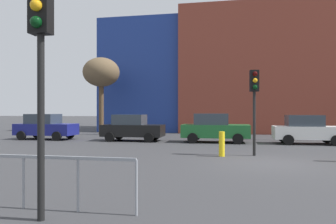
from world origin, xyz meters
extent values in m
plane|color=#38383A|center=(0.00, 0.00, 0.00)|extent=(200.00, 200.00, 0.00)
cube|color=brown|center=(3.88, 20.16, 5.45)|extent=(19.01, 11.46, 10.91)
cube|color=navy|center=(-9.38, 20.16, 5.15)|extent=(7.53, 10.31, 10.29)
cylinder|color=slate|center=(3.88, 20.16, 11.91)|extent=(4.00, 4.00, 2.00)
cube|color=navy|center=(-13.36, 7.26, 0.67)|extent=(3.89, 1.67, 0.74)
cube|color=#333D47|center=(-13.59, 7.26, 1.36)|extent=(1.94, 1.48, 0.65)
cylinder|color=black|center=(-12.11, 8.12, 0.30)|extent=(0.59, 0.20, 0.59)
cylinder|color=black|center=(-12.11, 6.41, 0.30)|extent=(0.59, 0.20, 0.59)
cylinder|color=black|center=(-14.61, 8.12, 0.30)|extent=(0.59, 0.20, 0.59)
cylinder|color=black|center=(-14.61, 6.41, 0.30)|extent=(0.59, 0.20, 0.59)
cube|color=black|center=(-7.36, 7.26, 0.66)|extent=(3.83, 1.64, 0.73)
cube|color=#333D47|center=(-7.59, 7.26, 1.34)|extent=(1.92, 1.46, 0.64)
cylinder|color=black|center=(-6.13, 8.10, 0.29)|extent=(0.58, 0.20, 0.58)
cylinder|color=black|center=(-6.13, 6.42, 0.29)|extent=(0.58, 0.20, 0.58)
cylinder|color=black|center=(-8.59, 8.10, 0.29)|extent=(0.58, 0.20, 0.58)
cylinder|color=black|center=(-8.59, 6.42, 0.29)|extent=(0.58, 0.20, 0.58)
cube|color=#1E662D|center=(-2.22, 7.26, 0.69)|extent=(4.00, 1.71, 0.76)
cube|color=#333D47|center=(-2.46, 7.26, 1.40)|extent=(2.00, 1.52, 0.67)
cylinder|color=black|center=(-0.93, 8.14, 0.30)|extent=(0.61, 0.21, 0.61)
cylinder|color=black|center=(-0.93, 6.39, 0.30)|extent=(0.61, 0.21, 0.61)
cylinder|color=black|center=(-3.50, 8.14, 0.30)|extent=(0.61, 0.21, 0.61)
cylinder|color=black|center=(-3.50, 6.39, 0.30)|extent=(0.61, 0.21, 0.61)
cube|color=white|center=(3.00, 7.26, 0.65)|extent=(3.81, 1.63, 0.73)
cube|color=#333D47|center=(2.78, 7.26, 1.33)|extent=(1.91, 1.45, 0.64)
cylinder|color=black|center=(4.23, 8.10, 0.29)|extent=(0.58, 0.20, 0.58)
cylinder|color=black|center=(4.23, 6.43, 0.29)|extent=(0.58, 0.20, 0.58)
cylinder|color=black|center=(1.78, 8.10, 0.29)|extent=(0.58, 0.20, 0.58)
cylinder|color=black|center=(1.78, 6.43, 0.29)|extent=(0.58, 0.20, 0.58)
cylinder|color=black|center=(-4.63, -7.03, 1.60)|extent=(0.12, 0.12, 3.19)
cube|color=black|center=(-4.63, -7.03, 3.64)|extent=(0.36, 0.25, 0.90)
sphere|color=#F2A514|center=(-4.62, -7.17, 3.64)|extent=(0.20, 0.20, 0.20)
sphere|color=black|center=(-4.62, -7.17, 3.36)|extent=(0.20, 0.20, 0.20)
cylinder|color=black|center=(-0.40, 1.82, 1.35)|extent=(0.12, 0.12, 2.70)
cube|color=black|center=(-0.40, 1.82, 3.15)|extent=(0.39, 0.29, 0.90)
sphere|color=#3C0605|center=(-0.38, 1.68, 3.43)|extent=(0.20, 0.20, 0.20)
sphere|color=#F2A514|center=(-0.38, 1.68, 3.15)|extent=(0.20, 0.20, 0.20)
sphere|color=black|center=(-0.38, 1.68, 2.87)|extent=(0.20, 0.20, 0.20)
cylinder|color=brown|center=(-11.47, 12.04, 2.10)|extent=(0.40, 0.40, 4.20)
ellipsoid|color=brown|center=(-11.47, 12.04, 5.00)|extent=(2.92, 2.92, 2.33)
cylinder|color=yellow|center=(-1.73, 1.36, 0.51)|extent=(0.24, 0.24, 1.03)
cube|color=gray|center=(-5.34, -6.48, 1.00)|extent=(4.51, 0.06, 0.06)
cylinder|color=gray|center=(-5.34, -6.48, 0.50)|extent=(0.05, 0.05, 1.00)
cylinder|color=gray|center=(-4.22, -6.48, 0.50)|extent=(0.05, 0.05, 1.00)
cylinder|color=gray|center=(-3.09, -6.48, 0.50)|extent=(0.05, 0.05, 1.00)
camera|label=1|loc=(-1.47, -11.97, 1.87)|focal=34.00mm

